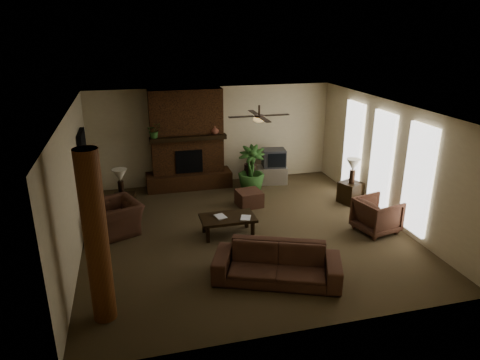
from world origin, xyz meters
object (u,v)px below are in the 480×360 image
object	(u,v)px
armchair_right	(377,214)
coffee_table	(228,219)
sofa	(277,258)
ottoman	(249,198)
armchair_left	(116,212)
side_table_right	(350,193)
floor_plant	(251,179)
tv_stand	(272,175)
side_table_left	(125,205)
lamp_right	(353,166)
floor_vase	(250,173)
log_column	(96,239)
lamp_left	(120,177)

from	to	relation	value
armchair_right	coffee_table	xyz separation A→B (m)	(-3.28, 0.68, -0.06)
sofa	ottoman	distance (m)	3.51
armchair_left	side_table_right	world-z (taller)	armchair_left
armchair_right	floor_plant	xyz separation A→B (m)	(-2.05, 3.10, -0.06)
armchair_left	tv_stand	xyz separation A→B (m)	(4.42, 2.19, -0.23)
ottoman	side_table_right	bearing A→B (deg)	-9.89
side_table_left	lamp_right	xyz separation A→B (m)	(5.74, -0.61, 0.73)
armchair_left	floor_vase	xyz separation A→B (m)	(3.68, 1.99, -0.05)
log_column	armchair_right	size ratio (longest dim) A/B	3.25
floor_vase	lamp_right	size ratio (longest dim) A/B	1.18
armchair_left	lamp_left	bearing A→B (deg)	148.19
log_column	floor_vase	size ratio (longest dim) A/B	3.64
lamp_left	side_table_left	bearing A→B (deg)	-32.35
armchair_right	ottoman	xyz separation A→B (m)	(-2.38, 2.15, -0.23)
sofa	floor_plant	distance (m)	4.49
floor_plant	log_column	bearing A→B (deg)	-128.40
tv_stand	lamp_right	size ratio (longest dim) A/B	1.31
lamp_right	floor_plant	bearing A→B (deg)	148.23
armchair_right	coffee_table	distance (m)	3.35
side_table_right	coffee_table	bearing A→B (deg)	-163.96
armchair_left	lamp_right	size ratio (longest dim) A/B	1.68
tv_stand	lamp_left	world-z (taller)	lamp_left
armchair_right	side_table_left	distance (m)	5.95
floor_plant	side_table_right	size ratio (longest dim) A/B	2.38
floor_vase	lamp_left	bearing A→B (deg)	-162.19
coffee_table	log_column	bearing A→B (deg)	-137.45
lamp_right	armchair_left	bearing A→B (deg)	-177.92
lamp_left	side_table_right	xyz separation A→B (m)	(5.78, -0.62, -0.73)
coffee_table	ottoman	distance (m)	1.74
log_column	lamp_left	distance (m)	4.01
sofa	tv_stand	distance (m)	5.22
armchair_left	side_table_right	xyz separation A→B (m)	(5.92, 0.23, -0.20)
log_column	lamp_right	world-z (taller)	log_column
sofa	side_table_right	bearing A→B (deg)	66.78
armchair_left	side_table_left	distance (m)	0.87
side_table_right	ottoman	bearing A→B (deg)	170.11
ottoman	side_table_right	xyz separation A→B (m)	(2.63, -0.46, 0.08)
floor_vase	sofa	bearing A→B (deg)	-99.90
ottoman	side_table_left	world-z (taller)	side_table_left
floor_vase	lamp_right	world-z (taller)	lamp_right
ottoman	coffee_table	bearing A→B (deg)	-121.45
armchair_left	log_column	bearing A→B (deg)	-25.46
floor_vase	lamp_left	xyz separation A→B (m)	(-3.54, -1.14, 0.57)
side_table_left	armchair_left	bearing A→B (deg)	-102.44
log_column	floor_plant	xyz separation A→B (m)	(3.78, 4.77, -1.03)
tv_stand	lamp_right	xyz separation A→B (m)	(1.50, -1.97, 0.75)
log_column	ottoman	size ratio (longest dim) A/B	4.67
sofa	armchair_right	bearing A→B (deg)	47.45
lamp_left	sofa	bearing A→B (deg)	-53.30
side_table_left	lamp_left	distance (m)	0.73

